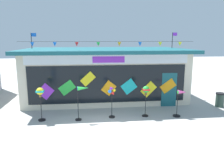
# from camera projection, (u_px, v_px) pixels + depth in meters

# --- Properties ---
(ground_plane) EXTENTS (80.00, 80.00, 0.00)m
(ground_plane) POSITION_uv_depth(u_px,v_px,m) (103.00, 132.00, 9.43)
(ground_plane) COLOR #ADAAA5
(kite_shop_building) EXTENTS (10.32, 6.27, 4.39)m
(kite_shop_building) POSITION_uv_depth(u_px,v_px,m) (105.00, 73.00, 15.08)
(kite_shop_building) COLOR beige
(kite_shop_building) RESTS_ON ground_plane
(wind_spinner_far_left) EXTENTS (0.36, 0.36, 1.65)m
(wind_spinner_far_left) POSITION_uv_depth(u_px,v_px,m) (40.00, 95.00, 10.57)
(wind_spinner_far_left) COLOR black
(wind_spinner_far_left) RESTS_ON ground_plane
(wind_spinner_left) EXTENTS (0.71, 0.31, 1.71)m
(wind_spinner_left) POSITION_uv_depth(u_px,v_px,m) (82.00, 95.00, 10.64)
(wind_spinner_left) COLOR black
(wind_spinner_left) RESTS_ON ground_plane
(wind_spinner_center_left) EXTENTS (0.42, 0.32, 1.61)m
(wind_spinner_center_left) POSITION_uv_depth(u_px,v_px,m) (112.00, 97.00, 11.02)
(wind_spinner_center_left) COLOR black
(wind_spinner_center_left) RESTS_ON ground_plane
(wind_spinner_center_right) EXTENTS (0.35, 0.35, 1.60)m
(wind_spinner_center_right) POSITION_uv_depth(u_px,v_px,m) (146.00, 93.00, 11.18)
(wind_spinner_center_right) COLOR black
(wind_spinner_center_right) RESTS_ON ground_plane
(wind_spinner_right) EXTENTS (0.65, 0.38, 1.39)m
(wind_spinner_right) POSITION_uv_depth(u_px,v_px,m) (180.00, 99.00, 11.25)
(wind_spinner_right) COLOR black
(wind_spinner_right) RESTS_ON ground_plane
(trash_bin) EXTENTS (0.52, 0.52, 0.84)m
(trash_bin) POSITION_uv_depth(u_px,v_px,m) (220.00, 100.00, 12.99)
(trash_bin) COLOR #2D4238
(trash_bin) RESTS_ON ground_plane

